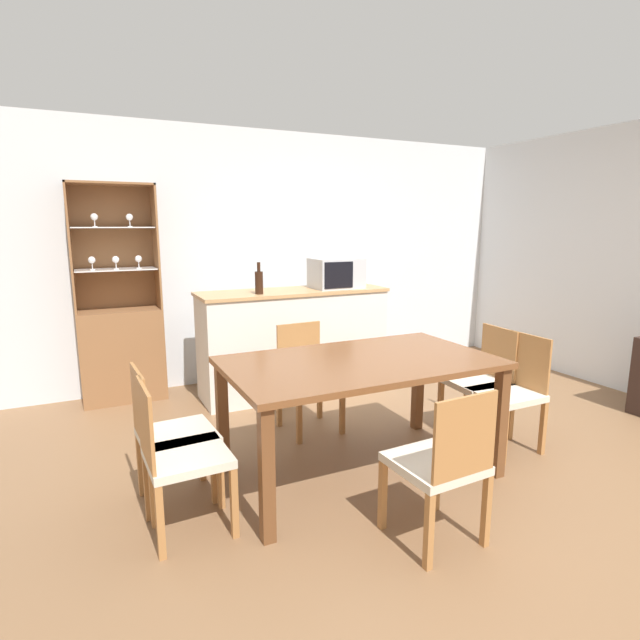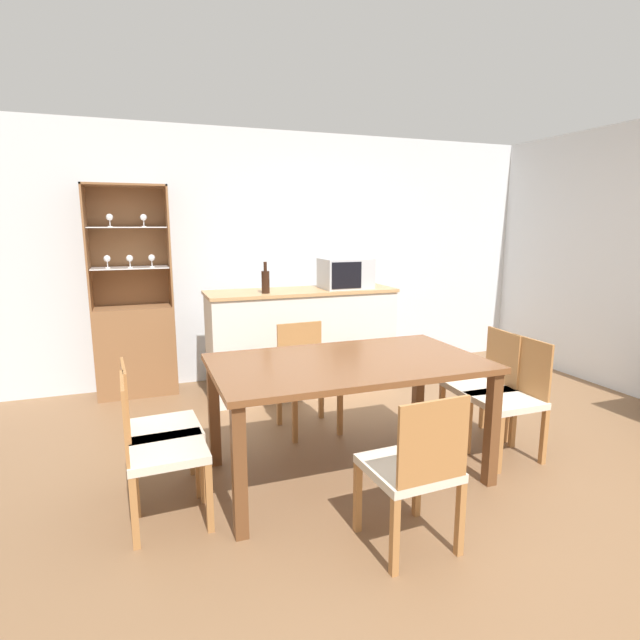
{
  "view_description": "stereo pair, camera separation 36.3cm",
  "coord_description": "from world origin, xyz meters",
  "px_view_note": "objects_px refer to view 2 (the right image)",
  "views": [
    {
      "loc": [
        -2.14,
        -2.38,
        1.61
      ],
      "look_at": [
        -0.47,
        1.1,
        0.87
      ],
      "focal_mm": 28.0,
      "sensor_mm": 36.0,
      "label": 1
    },
    {
      "loc": [
        -1.81,
        -2.52,
        1.61
      ],
      "look_at": [
        -0.47,
        1.1,
        0.87
      ],
      "focal_mm": 28.0,
      "sensor_mm": 36.0,
      "label": 2
    }
  ],
  "objects_px": {
    "dining_chair_head_near": "(413,469)",
    "dining_chair_head_far": "(307,377)",
    "dining_chair_side_left_far": "(156,429)",
    "dining_chair_side_right_far": "(483,385)",
    "wine_bottle": "(266,281)",
    "display_cabinet": "(135,334)",
    "dining_chair_side_left_near": "(158,450)",
    "dining_chair_side_right_near": "(510,398)",
    "dining_table": "(348,374)",
    "microwave": "(345,273)"
  },
  "relations": [
    {
      "from": "dining_chair_side_left_far",
      "to": "dining_chair_side_right_far",
      "type": "xyz_separation_m",
      "value": [
        2.33,
        -0.0,
        0.0
      ]
    },
    {
      "from": "dining_chair_side_right_far",
      "to": "wine_bottle",
      "type": "distance_m",
      "value": 2.03
    },
    {
      "from": "dining_chair_side_right_far",
      "to": "dining_chair_side_left_near",
      "type": "height_order",
      "value": "same"
    },
    {
      "from": "dining_chair_side_left_far",
      "to": "wine_bottle",
      "type": "relative_size",
      "value": 2.96
    },
    {
      "from": "wine_bottle",
      "to": "dining_chair_side_left_far",
      "type": "bearing_deg",
      "value": -126.23
    },
    {
      "from": "wine_bottle",
      "to": "dining_table",
      "type": "bearing_deg",
      "value": -85.03
    },
    {
      "from": "display_cabinet",
      "to": "dining_chair_side_right_near",
      "type": "bearing_deg",
      "value": -43.68
    },
    {
      "from": "display_cabinet",
      "to": "dining_chair_side_left_near",
      "type": "bearing_deg",
      "value": -87.59
    },
    {
      "from": "dining_table",
      "to": "microwave",
      "type": "relative_size",
      "value": 3.63
    },
    {
      "from": "dining_table",
      "to": "dining_chair_side_right_near",
      "type": "bearing_deg",
      "value": -7.21
    },
    {
      "from": "dining_chair_side_left_far",
      "to": "dining_chair_side_right_near",
      "type": "height_order",
      "value": "same"
    },
    {
      "from": "dining_chair_side_right_near",
      "to": "wine_bottle",
      "type": "bearing_deg",
      "value": 37.37
    },
    {
      "from": "dining_table",
      "to": "dining_chair_head_far",
      "type": "bearing_deg",
      "value": 90.14
    },
    {
      "from": "dining_chair_head_far",
      "to": "microwave",
      "type": "height_order",
      "value": "microwave"
    },
    {
      "from": "dining_chair_side_right_far",
      "to": "dining_chair_side_right_near",
      "type": "bearing_deg",
      "value": -176.09
    },
    {
      "from": "dining_chair_side_right_far",
      "to": "dining_chair_side_left_far",
      "type": "bearing_deg",
      "value": 93.88
    },
    {
      "from": "dining_chair_head_far",
      "to": "wine_bottle",
      "type": "height_order",
      "value": "wine_bottle"
    },
    {
      "from": "dining_table",
      "to": "dining_chair_side_left_far",
      "type": "height_order",
      "value": "dining_chair_side_left_far"
    },
    {
      "from": "dining_chair_side_left_near",
      "to": "microwave",
      "type": "bearing_deg",
      "value": 132.02
    },
    {
      "from": "display_cabinet",
      "to": "dining_chair_side_right_near",
      "type": "relative_size",
      "value": 2.36
    },
    {
      "from": "dining_chair_head_far",
      "to": "microwave",
      "type": "relative_size",
      "value": 1.79
    },
    {
      "from": "dining_chair_head_far",
      "to": "dining_chair_side_right_near",
      "type": "bearing_deg",
      "value": 137.96
    },
    {
      "from": "dining_chair_side_left_far",
      "to": "display_cabinet",
      "type": "bearing_deg",
      "value": 179.07
    },
    {
      "from": "dining_chair_head_near",
      "to": "wine_bottle",
      "type": "distance_m",
      "value": 2.46
    },
    {
      "from": "dining_chair_side_left_far",
      "to": "dining_chair_head_near",
      "type": "distance_m",
      "value": 1.51
    },
    {
      "from": "dining_chair_side_left_far",
      "to": "dining_chair_head_far",
      "type": "relative_size",
      "value": 1.0
    },
    {
      "from": "dining_chair_side_right_near",
      "to": "dining_chair_head_near",
      "type": "bearing_deg",
      "value": 119.62
    },
    {
      "from": "dining_chair_side_left_far",
      "to": "microwave",
      "type": "relative_size",
      "value": 1.79
    },
    {
      "from": "dining_chair_head_far",
      "to": "wine_bottle",
      "type": "relative_size",
      "value": 2.96
    },
    {
      "from": "microwave",
      "to": "dining_chair_head_far",
      "type": "bearing_deg",
      "value": -129.37
    },
    {
      "from": "dining_chair_head_far",
      "to": "dining_chair_side_left_near",
      "type": "bearing_deg",
      "value": 36.86
    },
    {
      "from": "dining_chair_side_left_far",
      "to": "dining_chair_head_near",
      "type": "bearing_deg",
      "value": 47.01
    },
    {
      "from": "dining_chair_side_left_far",
      "to": "wine_bottle",
      "type": "distance_m",
      "value": 1.87
    },
    {
      "from": "display_cabinet",
      "to": "dining_chair_side_right_far",
      "type": "height_order",
      "value": "display_cabinet"
    },
    {
      "from": "dining_table",
      "to": "dining_chair_side_left_far",
      "type": "xyz_separation_m",
      "value": [
        -1.17,
        0.14,
        -0.25
      ]
    },
    {
      "from": "dining_chair_side_right_far",
      "to": "microwave",
      "type": "distance_m",
      "value": 1.73
    },
    {
      "from": "dining_chair_head_near",
      "to": "microwave",
      "type": "bearing_deg",
      "value": 71.85
    },
    {
      "from": "wine_bottle",
      "to": "dining_chair_head_near",
      "type": "bearing_deg",
      "value": -86.68
    },
    {
      "from": "dining_chair_head_near",
      "to": "wine_bottle",
      "type": "bearing_deg",
      "value": 90.61
    },
    {
      "from": "dining_chair_side_right_near",
      "to": "dining_chair_head_near",
      "type": "relative_size",
      "value": 1.0
    },
    {
      "from": "dining_chair_head_near",
      "to": "wine_bottle",
      "type": "height_order",
      "value": "wine_bottle"
    },
    {
      "from": "dining_chair_side_right_near",
      "to": "dining_chair_head_near",
      "type": "height_order",
      "value": "same"
    },
    {
      "from": "dining_chair_head_near",
      "to": "dining_chair_head_far",
      "type": "relative_size",
      "value": 1.0
    },
    {
      "from": "dining_chair_side_left_near",
      "to": "wine_bottle",
      "type": "height_order",
      "value": "wine_bottle"
    },
    {
      "from": "display_cabinet",
      "to": "dining_chair_side_left_near",
      "type": "distance_m",
      "value": 2.33
    },
    {
      "from": "display_cabinet",
      "to": "dining_chair_head_near",
      "type": "distance_m",
      "value": 3.24
    },
    {
      "from": "dining_chair_side_right_near",
      "to": "dining_chair_head_far",
      "type": "relative_size",
      "value": 1.0
    },
    {
      "from": "microwave",
      "to": "wine_bottle",
      "type": "relative_size",
      "value": 1.65
    },
    {
      "from": "dining_table",
      "to": "dining_chair_side_right_far",
      "type": "distance_m",
      "value": 1.2
    },
    {
      "from": "dining_chair_side_left_far",
      "to": "microwave",
      "type": "xyz_separation_m",
      "value": [
        1.84,
        1.5,
        0.72
      ]
    }
  ]
}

